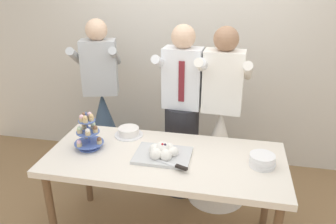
# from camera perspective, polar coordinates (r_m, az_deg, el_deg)

# --- Properties ---
(rear_wall) EXTENTS (5.20, 0.10, 2.90)m
(rear_wall) POSITION_cam_1_polar(r_m,az_deg,el_deg) (3.60, 4.27, 13.31)
(rear_wall) COLOR beige
(rear_wall) RESTS_ON ground_plane
(dessert_table) EXTENTS (1.80, 0.80, 0.78)m
(dessert_table) POSITION_cam_1_polar(r_m,az_deg,el_deg) (2.55, -0.54, -9.07)
(dessert_table) COLOR silver
(dessert_table) RESTS_ON ground_plane
(cupcake_stand) EXTENTS (0.23, 0.23, 0.31)m
(cupcake_stand) POSITION_cam_1_polar(r_m,az_deg,el_deg) (2.64, -13.65, -3.47)
(cupcake_stand) COLOR #4C66B2
(cupcake_stand) RESTS_ON dessert_table
(main_cake_tray) EXTENTS (0.43, 0.35, 0.13)m
(main_cake_tray) POSITION_cam_1_polar(r_m,az_deg,el_deg) (2.48, -0.94, -7.03)
(main_cake_tray) COLOR silver
(main_cake_tray) RESTS_ON dessert_table
(plate_stack) EXTENTS (0.19, 0.19, 0.09)m
(plate_stack) POSITION_cam_1_polar(r_m,az_deg,el_deg) (2.47, 15.99, -8.06)
(plate_stack) COLOR white
(plate_stack) RESTS_ON dessert_table
(round_cake) EXTENTS (0.24, 0.24, 0.07)m
(round_cake) POSITION_cam_1_polar(r_m,az_deg,el_deg) (2.82, -6.81, -3.44)
(round_cake) COLOR white
(round_cake) RESTS_ON dessert_table
(person_groom) EXTENTS (0.49, 0.51, 1.66)m
(person_groom) POSITION_cam_1_polar(r_m,az_deg,el_deg) (3.10, 2.41, -1.98)
(person_groom) COLOR #232328
(person_groom) RESTS_ON ground_plane
(person_bride) EXTENTS (0.56, 0.56, 1.66)m
(person_bride) POSITION_cam_1_polar(r_m,az_deg,el_deg) (3.11, 8.80, -5.50)
(person_bride) COLOR white
(person_bride) RESTS_ON ground_plane
(person_guest) EXTENTS (0.60, 0.59, 1.66)m
(person_guest) POSITION_cam_1_polar(r_m,az_deg,el_deg) (3.55, -10.99, -1.90)
(person_guest) COLOR #334760
(person_guest) RESTS_ON ground_plane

